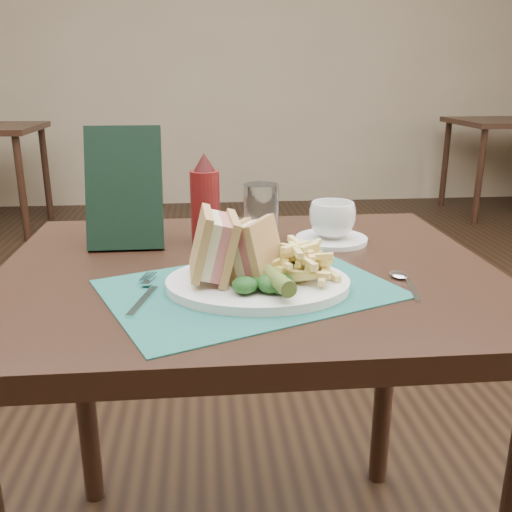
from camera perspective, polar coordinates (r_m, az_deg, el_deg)
The scene contains 18 objects.
floor at distance 1.84m, azimuth -2.08°, elevation -18.38°, with size 7.00×7.00×0.00m, color black.
wall_back at distance 5.11m, azimuth -4.44°, elevation 5.36°, with size 6.00×6.00×0.00m, color tan.
table_main at distance 1.22m, azimuth -0.80°, elevation -17.91°, with size 0.90×0.75×0.75m, color black, non-canonical shape.
table_bg_right at distance 5.07m, azimuth 23.88°, elevation 8.13°, with size 0.90×0.75×0.75m, color black, non-canonical shape.
placemat at distance 0.93m, azimuth -0.75°, elevation -3.29°, with size 0.44×0.32×0.00m, color #1B5850.
plate at distance 0.93m, azimuth 0.17°, elevation -2.76°, with size 0.30×0.24×0.01m, color white, non-canonical shape.
sandwich_half_a at distance 0.91m, azimuth -5.53°, elevation 1.04°, with size 0.06×0.12×0.10m, color tan, non-canonical shape.
sandwich_half_b at distance 0.93m, azimuth -1.52°, elevation 0.87°, with size 0.06×0.10×0.09m, color tan, non-canonical shape.
kale_garnish at distance 0.88m, azimuth 0.76°, elevation -2.65°, with size 0.11×0.08×0.03m, color #163E17, non-canonical shape.
pickle_spear at distance 0.87m, azimuth 1.84°, elevation -2.18°, with size 0.03×0.03×0.12m, color #4A6225.
fries_pile at distance 0.94m, azimuth 4.37°, elevation -0.25°, with size 0.18×0.20×0.06m, color #F1DA78, non-canonical shape.
fork at distance 0.92m, azimuth -11.10°, elevation -3.48°, with size 0.03×0.17×0.01m, color silver, non-canonical shape.
spoon at distance 0.98m, azimuth 14.93°, elevation -2.64°, with size 0.03×0.15×0.01m, color silver, non-canonical shape.
saucer at distance 1.21m, azimuth 7.55°, elevation 1.65°, with size 0.15×0.15×0.01m, color white.
coffee_cup at distance 1.19m, azimuth 7.63°, elevation 3.62°, with size 0.10×0.10×0.08m, color white.
drinking_glass at distance 1.14m, azimuth 0.51°, elevation 3.98°, with size 0.07×0.07×0.13m, color white.
ketchup_bottle at distance 1.17m, azimuth -5.12°, elevation 5.72°, with size 0.06×0.06×0.19m, color #601011, non-canonical shape.
check_presenter at distance 1.17m, azimuth -13.04°, elevation 6.63°, with size 0.15×0.02×0.25m, color black.
Camera 1 is at (-0.08, -1.49, 1.08)m, focal length 40.00 mm.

